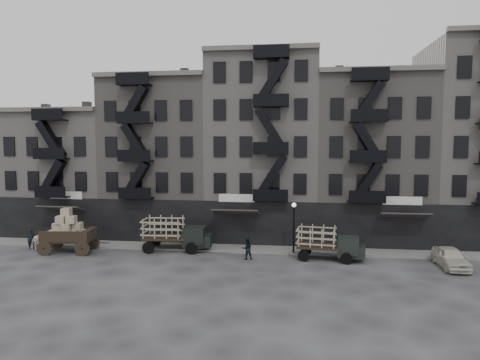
# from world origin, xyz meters

# --- Properties ---
(ground) EXTENTS (140.00, 140.00, 0.00)m
(ground) POSITION_xyz_m (0.00, 0.00, 0.00)
(ground) COLOR #38383A
(ground) RESTS_ON ground
(sidewalk) EXTENTS (55.00, 2.50, 0.15)m
(sidewalk) POSITION_xyz_m (0.00, 3.75, 0.07)
(sidewalk) COLOR slate
(sidewalk) RESTS_ON ground
(building_west) EXTENTS (10.00, 11.35, 13.20)m
(building_west) POSITION_xyz_m (-20.00, 9.83, 6.00)
(building_west) COLOR gray
(building_west) RESTS_ON ground
(building_midwest) EXTENTS (10.00, 11.35, 16.20)m
(building_midwest) POSITION_xyz_m (-10.00, 9.83, 7.50)
(building_midwest) COLOR slate
(building_midwest) RESTS_ON ground
(building_center) EXTENTS (10.00, 11.35, 18.20)m
(building_center) POSITION_xyz_m (-0.00, 9.82, 8.50)
(building_center) COLOR gray
(building_center) RESTS_ON ground
(building_mideast) EXTENTS (10.00, 11.35, 16.20)m
(building_mideast) POSITION_xyz_m (10.00, 9.83, 7.50)
(building_mideast) COLOR slate
(building_mideast) RESTS_ON ground
(lamp_post) EXTENTS (0.36, 0.36, 4.28)m
(lamp_post) POSITION_xyz_m (3.00, 2.60, 2.78)
(lamp_post) COLOR black
(lamp_post) RESTS_ON ground
(horse) EXTENTS (2.00, 1.31, 1.55)m
(horse) POSITION_xyz_m (-18.50, 1.53, 0.78)
(horse) COLOR silver
(horse) RESTS_ON ground
(wagon) EXTENTS (4.55, 2.76, 3.67)m
(wagon) POSITION_xyz_m (-15.73, 0.91, 2.10)
(wagon) COLOR black
(wagon) RESTS_ON ground
(stake_truck_west) EXTENTS (5.87, 2.72, 2.87)m
(stake_truck_west) POSITION_xyz_m (-6.99, 2.61, 1.64)
(stake_truck_west) COLOR black
(stake_truck_west) RESTS_ON ground
(stake_truck_east) EXTENTS (5.35, 2.68, 2.59)m
(stake_truck_east) POSITION_xyz_m (5.69, 1.36, 1.48)
(stake_truck_east) COLOR black
(stake_truck_east) RESTS_ON ground
(car_east) EXTENTS (1.80, 4.39, 1.49)m
(car_east) POSITION_xyz_m (14.44, 0.34, 0.75)
(car_east) COLOR beige
(car_east) RESTS_ON ground
(pedestrian_west) EXTENTS (0.76, 0.70, 1.74)m
(pedestrian_west) POSITION_xyz_m (-19.36, 1.48, 0.87)
(pedestrian_west) COLOR black
(pedestrian_west) RESTS_ON ground
(pedestrian_mid) EXTENTS (1.01, 0.90, 1.73)m
(pedestrian_mid) POSITION_xyz_m (-0.61, 0.64, 0.87)
(pedestrian_mid) COLOR black
(pedestrian_mid) RESTS_ON ground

